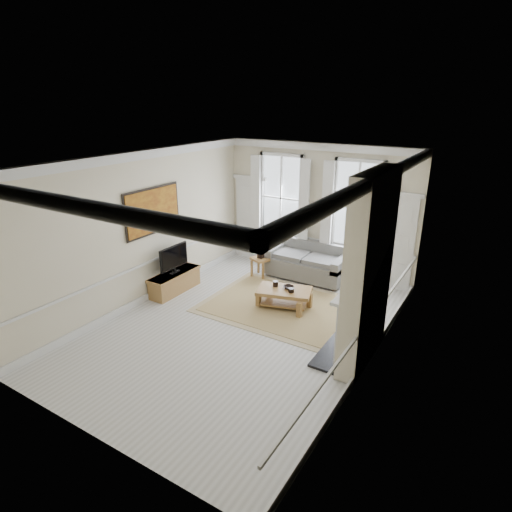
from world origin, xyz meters
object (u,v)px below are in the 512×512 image
Objects in this scene: side_table at (261,262)px; tv_stand at (175,282)px; sofa at (308,264)px; coffee_table at (284,293)px.

tv_stand is (-1.28, -1.90, -0.16)m from side_table.
sofa is 3.44m from tv_stand.
side_table is at bearing 55.92° from tv_stand.
tv_stand is (-2.65, -0.64, -0.11)m from coffee_table.
sofa is at bearing 46.75° from tv_stand.
sofa is 1.24m from side_table.
sofa is 1.54× the size of coffee_table.
coffee_table is at bearing -81.24° from sofa.
tv_stand is (-2.36, -2.51, -0.13)m from sofa.
side_table is 0.42× the size of coffee_table.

